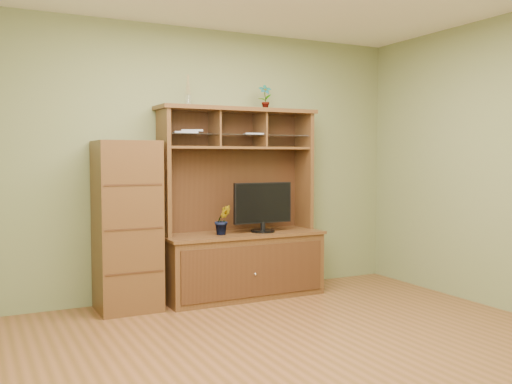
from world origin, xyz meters
TOP-DOWN VIEW (x-y plane):
  - room at (0.00, 0.00)m, footprint 4.54×4.04m
  - media_hutch at (0.33, 1.73)m, footprint 1.66×0.61m
  - monitor at (0.53, 1.65)m, footprint 0.63×0.24m
  - orchid_plant at (0.09, 1.65)m, footprint 0.17×0.15m
  - top_plant at (0.64, 1.80)m, footprint 0.16×0.13m
  - reed_diffuser at (-0.20, 1.80)m, footprint 0.06×0.06m
  - magazines at (0.03, 1.80)m, footprint 1.00×0.22m
  - side_cabinet at (-0.83, 1.73)m, footprint 0.56×0.51m

SIDE VIEW (x-z plane):
  - media_hutch at x=0.33m, z-range -0.43..1.47m
  - side_cabinet at x=-0.83m, z-range 0.00..1.55m
  - orchid_plant at x=0.09m, z-range 0.65..0.94m
  - monitor at x=0.53m, z-range 0.66..1.17m
  - room at x=0.00m, z-range -0.02..2.72m
  - magazines at x=0.03m, z-range 1.63..1.67m
  - reed_diffuser at x=-0.20m, z-range 1.87..2.17m
  - top_plant at x=0.64m, z-range 1.90..2.16m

